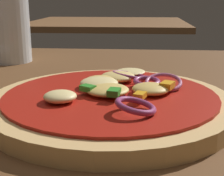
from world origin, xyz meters
TOP-DOWN VIEW (x-y plane):
  - dining_table at (0.00, 0.00)m, footprint 1.48×0.80m
  - pizza at (0.02, -0.03)m, footprint 0.26×0.26m
  - beer_glass at (-0.19, 0.24)m, footprint 0.08×0.08m
  - background_table at (-0.11, 1.29)m, footprint 0.76×0.65m

SIDE VIEW (x-z plane):
  - dining_table at x=0.00m, z-range 0.00..0.03m
  - background_table at x=-0.11m, z-range 0.00..0.03m
  - pizza at x=0.02m, z-range 0.02..0.05m
  - beer_glass at x=-0.19m, z-range 0.02..0.14m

